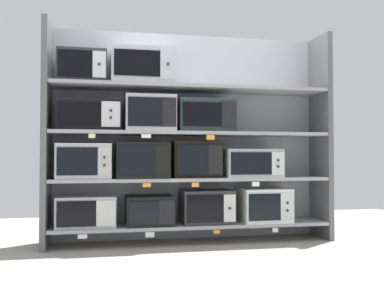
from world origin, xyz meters
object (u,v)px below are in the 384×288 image
(microwave_1, at_px, (149,210))
(microwave_10, at_px, (205,116))
(microwave_2, at_px, (207,206))
(microwave_5, at_px, (142,160))
(microwave_8, at_px, (89,115))
(microwave_3, at_px, (263,205))
(microwave_11, at_px, (82,67))
(microwave_9, at_px, (149,114))
(microwave_6, at_px, (195,160))
(microwave_7, at_px, (250,163))
(microwave_0, at_px, (86,211))
(microwave_4, at_px, (84,161))
(microwave_12, at_px, (143,68))

(microwave_1, relative_size, microwave_10, 0.81)
(microwave_2, distance_m, microwave_5, 0.74)
(microwave_10, bearing_deg, microwave_2, -1.50)
(microwave_8, bearing_deg, microwave_3, -0.01)
(microwave_11, bearing_deg, microwave_3, 0.00)
(microwave_9, relative_size, microwave_10, 0.86)
(microwave_6, relative_size, microwave_7, 0.83)
(microwave_0, distance_m, microwave_9, 1.03)
(microwave_5, height_order, microwave_7, microwave_5)
(microwave_7, distance_m, microwave_11, 1.78)
(microwave_4, relative_size, microwave_7, 0.88)
(microwave_7, bearing_deg, microwave_0, -180.00)
(microwave_7, relative_size, microwave_11, 1.26)
(microwave_2, height_order, microwave_10, microwave_10)
(microwave_4, relative_size, microwave_5, 1.00)
(microwave_1, xyz_separation_m, microwave_8, (-0.54, 0.00, 0.85))
(microwave_6, height_order, microwave_7, microwave_6)
(microwave_7, bearing_deg, microwave_9, -180.00)
(microwave_4, height_order, microwave_8, microwave_8)
(microwave_9, bearing_deg, microwave_11, -179.99)
(microwave_5, bearing_deg, microwave_3, 0.01)
(microwave_2, bearing_deg, microwave_0, 179.99)
(microwave_3, distance_m, microwave_11, 2.11)
(microwave_2, height_order, microwave_7, microwave_7)
(microwave_5, bearing_deg, microwave_12, 13.33)
(microwave_8, distance_m, microwave_10, 1.06)
(microwave_0, height_order, microwave_3, microwave_3)
(microwave_1, distance_m, microwave_12, 1.30)
(microwave_11, bearing_deg, microwave_2, -0.00)
(microwave_3, height_order, microwave_8, microwave_8)
(microwave_8, relative_size, microwave_12, 0.97)
(microwave_5, xyz_separation_m, microwave_9, (0.07, 0.00, 0.42))
(microwave_1, bearing_deg, microwave_12, 179.80)
(microwave_1, xyz_separation_m, microwave_2, (0.54, -0.00, 0.02))
(microwave_0, bearing_deg, microwave_10, 0.02)
(microwave_2, relative_size, microwave_9, 1.06)
(microwave_12, bearing_deg, microwave_9, -0.31)
(microwave_10, relative_size, microwave_11, 1.23)
(microwave_2, xyz_separation_m, microwave_6, (-0.11, 0.00, 0.44))
(microwave_5, relative_size, microwave_7, 0.88)
(microwave_6, bearing_deg, microwave_8, 179.98)
(microwave_6, bearing_deg, microwave_12, 179.96)
(microwave_0, distance_m, microwave_6, 1.09)
(microwave_0, xyz_separation_m, microwave_5, (0.49, -0.00, 0.45))
(microwave_5, bearing_deg, microwave_2, -0.00)
(microwave_5, bearing_deg, microwave_7, 0.01)
(microwave_5, distance_m, microwave_10, 0.72)
(microwave_2, bearing_deg, microwave_4, 179.99)
(microwave_4, bearing_deg, microwave_1, 0.01)
(microwave_4, relative_size, microwave_10, 0.90)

